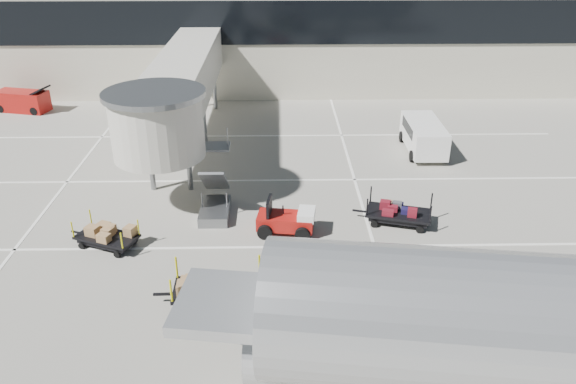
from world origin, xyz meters
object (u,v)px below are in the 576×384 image
(suitcase_cart, at_px, (397,213))
(box_cart_far, at_px, (106,237))
(belt_loader, at_px, (23,101))
(ground_worker, at_px, (313,319))
(baggage_tug, at_px, (287,221))
(box_cart_near, at_px, (218,288))
(minivan, at_px, (423,133))

(suitcase_cart, height_order, box_cart_far, suitcase_cart)
(suitcase_cart, height_order, belt_loader, belt_loader)
(ground_worker, bearing_deg, box_cart_far, 143.59)
(box_cart_far, relative_size, ground_worker, 1.85)
(baggage_tug, distance_m, ground_worker, 7.45)
(box_cart_near, height_order, ground_worker, ground_worker)
(baggage_tug, relative_size, belt_loader, 0.64)
(box_cart_far, bearing_deg, ground_worker, -13.19)
(box_cart_near, relative_size, ground_worker, 2.28)
(belt_loader, bearing_deg, minivan, -3.05)
(suitcase_cart, xyz_separation_m, box_cart_far, (-13.31, -1.86, -0.02))
(box_cart_near, relative_size, belt_loader, 0.95)
(box_cart_near, xyz_separation_m, belt_loader, (-16.78, 23.56, 0.11))
(belt_loader, bearing_deg, ground_worker, -38.23)
(baggage_tug, bearing_deg, box_cart_near, -109.43)
(suitcase_cart, height_order, box_cart_near, box_cart_near)
(ground_worker, xyz_separation_m, minivan, (7.88, 17.37, 0.22))
(suitcase_cart, bearing_deg, belt_loader, 160.36)
(minivan, xyz_separation_m, belt_loader, (-28.13, 8.43, -0.37))
(box_cart_near, xyz_separation_m, ground_worker, (3.47, -2.23, 0.26))
(ground_worker, bearing_deg, belt_loader, 127.35)
(box_cart_far, height_order, belt_loader, belt_loader)
(box_cart_near, distance_m, ground_worker, 4.13)
(belt_loader, bearing_deg, box_cart_near, -40.90)
(minivan, distance_m, belt_loader, 29.37)
(baggage_tug, relative_size, ground_worker, 1.54)
(baggage_tug, distance_m, box_cart_far, 8.13)
(baggage_tug, bearing_deg, belt_loader, 144.91)
(box_cart_near, bearing_deg, box_cart_far, 141.23)
(suitcase_cart, relative_size, box_cart_far, 1.14)
(suitcase_cart, distance_m, box_cart_near, 9.94)
(minivan, height_order, belt_loader, belt_loader)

